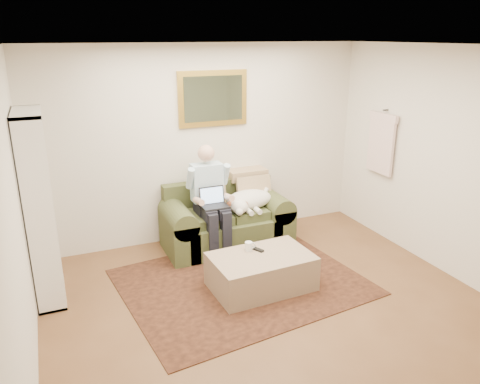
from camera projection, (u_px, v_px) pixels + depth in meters
room_shell at (278, 191)px, 4.37m from camera, size 4.51×5.00×2.61m
rug at (242, 282)px, 5.35m from camera, size 2.81×2.36×0.01m
sofa at (226, 225)px, 6.22m from camera, size 1.65×0.84×0.99m
seated_man at (212, 202)px, 5.87m from camera, size 0.54×0.78×1.39m
laptop at (213, 201)px, 5.80m from camera, size 0.32×0.25×0.23m
sleeping_dog at (249, 199)px, 6.15m from camera, size 0.68×0.43×0.25m
ottoman at (261, 272)px, 5.18m from camera, size 1.12×0.74×0.40m
coffee_mug at (249, 246)px, 5.22m from camera, size 0.08×0.08×0.10m
tv_remote at (258, 250)px, 5.23m from camera, size 0.11×0.16×0.02m
bookshelf at (39, 209)px, 4.79m from camera, size 0.28×0.80×2.00m
wall_mirror at (213, 99)px, 6.08m from camera, size 0.94×0.04×0.72m
hanging_shirt at (381, 140)px, 6.25m from camera, size 0.06×0.52×0.90m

